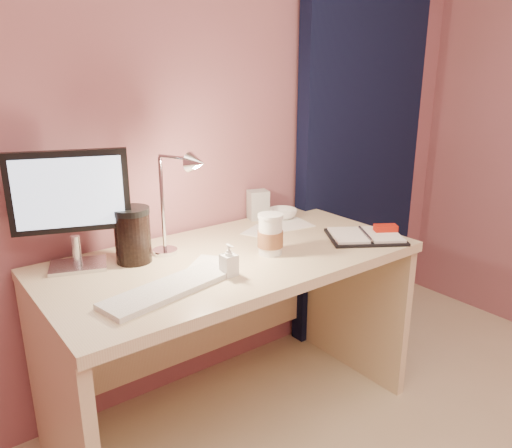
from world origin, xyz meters
TOP-DOWN VIEW (x-y plane):
  - room at (0.95, 1.69)m, footprint 3.50×3.50m
  - desk at (0.00, 1.45)m, footprint 1.40×0.70m
  - monitor at (-0.50, 1.60)m, footprint 0.38×0.20m
  - keyboard at (-0.34, 1.23)m, footprint 0.47×0.22m
  - planner at (0.56, 1.20)m, footprint 0.37×0.35m
  - paper_a at (-0.11, 1.34)m, footprint 0.21×0.21m
  - paper_b at (0.43, 1.54)m, footprint 0.19×0.19m
  - paper_c at (0.27, 1.52)m, footprint 0.20×0.20m
  - coffee_cup at (0.12, 1.30)m, footprint 0.10×0.10m
  - bowl at (0.46, 1.63)m, footprint 0.17×0.17m
  - lotion_bottle at (-0.12, 1.23)m, footprint 0.05×0.05m
  - dark_jar at (-0.32, 1.54)m, footprint 0.13×0.13m
  - product_box at (0.36, 1.69)m, footprint 0.11×0.09m
  - desk_lamp at (-0.23, 1.45)m, footprint 0.16×0.24m

SIDE VIEW (x-z plane):
  - desk at x=0.00m, z-range 0.14..0.87m
  - paper_a at x=-0.11m, z-range 0.73..0.73m
  - paper_c at x=0.27m, z-range 0.73..0.73m
  - paper_b at x=0.43m, z-range 0.73..0.73m
  - keyboard at x=-0.34m, z-range 0.73..0.75m
  - planner at x=0.56m, z-range 0.72..0.77m
  - bowl at x=0.46m, z-range 0.73..0.77m
  - lotion_bottle at x=-0.12m, z-range 0.73..0.84m
  - product_box at x=0.36m, z-range 0.73..0.86m
  - coffee_cup at x=0.12m, z-range 0.73..0.88m
  - dark_jar at x=-0.32m, z-range 0.73..0.91m
  - monitor at x=-0.50m, z-range 0.77..1.19m
  - desk_lamp at x=-0.23m, z-range 0.78..1.18m
  - room at x=0.95m, z-range -0.61..2.89m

